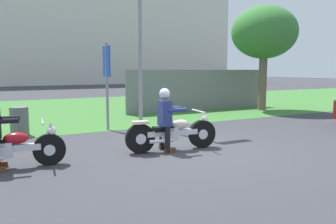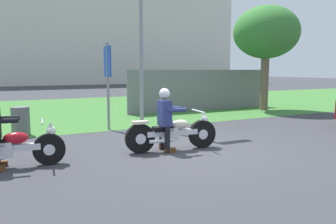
{
  "view_description": "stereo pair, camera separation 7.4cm",
  "coord_description": "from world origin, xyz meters",
  "px_view_note": "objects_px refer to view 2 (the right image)",
  "views": [
    {
      "loc": [
        -4.0,
        -6.42,
        1.81
      ],
      "look_at": [
        -0.42,
        0.32,
        0.85
      ],
      "focal_mm": 36.1,
      "sensor_mm": 36.0,
      "label": 1
    },
    {
      "loc": [
        -3.93,
        -6.45,
        1.81
      ],
      "look_at": [
        -0.42,
        0.32,
        0.85
      ],
      "focal_mm": 36.1,
      "sensor_mm": 36.0,
      "label": 2
    }
  ],
  "objects_px": {
    "rider_lead": "(165,115)",
    "trash_can": "(21,121)",
    "streetlight_pole": "(144,4)",
    "motorcycle_follow": "(6,148)",
    "tree_roadside": "(266,33)",
    "motorcycle_lead": "(172,133)",
    "sign_banner": "(108,73)"
  },
  "relations": [
    {
      "from": "rider_lead",
      "to": "streetlight_pole",
      "type": "relative_size",
      "value": 0.23
    },
    {
      "from": "trash_can",
      "to": "rider_lead",
      "type": "bearing_deg",
      "value": -51.79
    },
    {
      "from": "streetlight_pole",
      "to": "rider_lead",
      "type": "bearing_deg",
      "value": -105.81
    },
    {
      "from": "motorcycle_follow",
      "to": "motorcycle_lead",
      "type": "bearing_deg",
      "value": 4.22
    },
    {
      "from": "rider_lead",
      "to": "sign_banner",
      "type": "height_order",
      "value": "sign_banner"
    },
    {
      "from": "motorcycle_follow",
      "to": "trash_can",
      "type": "distance_m",
      "value": 3.37
    },
    {
      "from": "motorcycle_follow",
      "to": "tree_roadside",
      "type": "relative_size",
      "value": 0.46
    },
    {
      "from": "motorcycle_lead",
      "to": "streetlight_pole",
      "type": "height_order",
      "value": "streetlight_pole"
    },
    {
      "from": "motorcycle_follow",
      "to": "sign_banner",
      "type": "xyz_separation_m",
      "value": [
        2.9,
        3.04,
        1.35
      ]
    },
    {
      "from": "rider_lead",
      "to": "sign_banner",
      "type": "distance_m",
      "value": 3.32
    },
    {
      "from": "tree_roadside",
      "to": "sign_banner",
      "type": "bearing_deg",
      "value": -167.97
    },
    {
      "from": "tree_roadside",
      "to": "streetlight_pole",
      "type": "relative_size",
      "value": 0.74
    },
    {
      "from": "motorcycle_lead",
      "to": "tree_roadside",
      "type": "distance_m",
      "value": 9.23
    },
    {
      "from": "sign_banner",
      "to": "tree_roadside",
      "type": "bearing_deg",
      "value": 12.03
    },
    {
      "from": "motorcycle_follow",
      "to": "trash_can",
      "type": "height_order",
      "value": "motorcycle_follow"
    },
    {
      "from": "motorcycle_lead",
      "to": "rider_lead",
      "type": "distance_m",
      "value": 0.46
    },
    {
      "from": "motorcycle_lead",
      "to": "tree_roadside",
      "type": "bearing_deg",
      "value": 40.68
    },
    {
      "from": "tree_roadside",
      "to": "streetlight_pole",
      "type": "bearing_deg",
      "value": -166.43
    },
    {
      "from": "motorcycle_lead",
      "to": "streetlight_pole",
      "type": "relative_size",
      "value": 0.35
    },
    {
      "from": "rider_lead",
      "to": "trash_can",
      "type": "relative_size",
      "value": 1.78
    },
    {
      "from": "motorcycle_lead",
      "to": "tree_roadside",
      "type": "relative_size",
      "value": 0.47
    },
    {
      "from": "trash_can",
      "to": "tree_roadside",
      "type": "bearing_deg",
      "value": 7.61
    },
    {
      "from": "rider_lead",
      "to": "trash_can",
      "type": "xyz_separation_m",
      "value": [
        -2.73,
        3.47,
        -0.42
      ]
    },
    {
      "from": "streetlight_pole",
      "to": "trash_can",
      "type": "height_order",
      "value": "streetlight_pole"
    },
    {
      "from": "motorcycle_follow",
      "to": "trash_can",
      "type": "xyz_separation_m",
      "value": [
        0.47,
        3.33,
        0.02
      ]
    },
    {
      "from": "tree_roadside",
      "to": "motorcycle_lead",
      "type": "bearing_deg",
      "value": -146.24
    },
    {
      "from": "tree_roadside",
      "to": "trash_can",
      "type": "bearing_deg",
      "value": -172.39
    },
    {
      "from": "motorcycle_lead",
      "to": "sign_banner",
      "type": "height_order",
      "value": "sign_banner"
    },
    {
      "from": "motorcycle_follow",
      "to": "streetlight_pole",
      "type": "relative_size",
      "value": 0.34
    },
    {
      "from": "streetlight_pole",
      "to": "sign_banner",
      "type": "distance_m",
      "value": 2.43
    },
    {
      "from": "tree_roadside",
      "to": "sign_banner",
      "type": "height_order",
      "value": "tree_roadside"
    },
    {
      "from": "motorcycle_follow",
      "to": "tree_roadside",
      "type": "xyz_separation_m",
      "value": [
        10.62,
        4.69,
        3.03
      ]
    }
  ]
}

